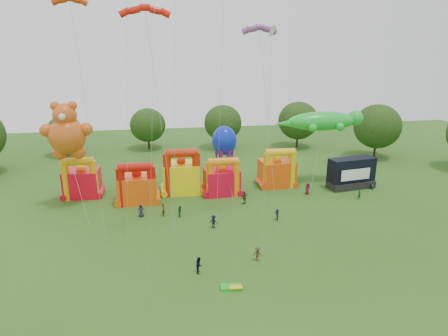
{
  "coord_description": "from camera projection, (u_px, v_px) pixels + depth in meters",
  "views": [
    {
      "loc": [
        -5.5,
        -29.78,
        21.95
      ],
      "look_at": [
        2.19,
        18.0,
        7.05
      ],
      "focal_mm": 32.0,
      "sensor_mm": 36.0,
      "label": 1
    }
  ],
  "objects": [
    {
      "name": "bouncy_castle_0",
      "position": [
        82.0,
        181.0,
        59.94
      ],
      "size": [
        5.32,
        4.39,
        6.45
      ],
      "color": "red",
      "rests_on": "ground"
    },
    {
      "name": "folded_kite_bundle",
      "position": [
        232.0,
        287.0,
        37.63
      ],
      "size": [
        2.07,
        1.21,
        0.31
      ],
      "color": "green",
      "rests_on": "ground"
    },
    {
      "name": "octopus_kite",
      "position": [
        225.0,
        147.0,
        63.01
      ],
      "size": [
        3.89,
        10.71,
        9.96
      ],
      "color": "#0C27C0",
      "rests_on": "ground"
    },
    {
      "name": "ground",
      "position": [
        232.0,
        304.0,
        35.39
      ],
      "size": [
        160.0,
        160.0,
        0.0
      ],
      "primitive_type": "plane",
      "color": "#2D5618",
      "rests_on": "ground"
    },
    {
      "name": "diamond_kites",
      "position": [
        182.0,
        98.0,
        44.18
      ],
      "size": [
        17.72,
        14.66,
        42.61
      ],
      "color": "red",
      "rests_on": "ground"
    },
    {
      "name": "bouncy_castle_3",
      "position": [
        222.0,
        180.0,
        60.96
      ],
      "size": [
        5.45,
        4.51,
        6.12
      ],
      "color": "red",
      "rests_on": "ground"
    },
    {
      "name": "stage_trailer",
      "position": [
        351.0,
        173.0,
        63.79
      ],
      "size": [
        7.89,
        4.02,
        4.91
      ],
      "color": "black",
      "rests_on": "ground"
    },
    {
      "name": "gecko_kite",
      "position": [
        318.0,
        146.0,
        62.85
      ],
      "size": [
        14.99,
        9.17,
        12.02
      ],
      "color": "green",
      "rests_on": "ground"
    },
    {
      "name": "bouncy_castle_1",
      "position": [
        137.0,
        187.0,
        57.73
      ],
      "size": [
        5.53,
        4.45,
        6.32
      ],
      "color": "#F6530D",
      "rests_on": "ground"
    },
    {
      "name": "teddy_bear_kite",
      "position": [
        72.0,
        159.0,
        53.47
      ],
      "size": [
        6.91,
        9.15,
        15.02
      ],
      "color": "#D35517",
      "rests_on": "ground"
    },
    {
      "name": "spectator_3",
      "position": [
        214.0,
        222.0,
        49.91
      ],
      "size": [
        1.26,
        1.11,
        1.69
      ],
      "primitive_type": "imported",
      "rotation": [
        0.0,
        0.0,
        2.59
      ],
      "color": "black",
      "rests_on": "ground"
    },
    {
      "name": "parafoil_kites",
      "position": [
        151.0,
        125.0,
        45.53
      ],
      "size": [
        25.23,
        10.0,
        27.99
      ],
      "color": "red",
      "rests_on": "ground"
    },
    {
      "name": "tree_ring",
      "position": [
        217.0,
        238.0,
        33.95
      ],
      "size": [
        123.61,
        125.72,
        12.07
      ],
      "color": "#352314",
      "rests_on": "ground"
    },
    {
      "name": "spectator_7",
      "position": [
        359.0,
        195.0,
        59.17
      ],
      "size": [
        0.66,
        0.58,
        1.53
      ],
      "primitive_type": "imported",
      "rotation": [
        0.0,
        0.0,
        0.46
      ],
      "color": "#183D1F",
      "rests_on": "ground"
    },
    {
      "name": "spectator_8",
      "position": [
        199.0,
        265.0,
        40.02
      ],
      "size": [
        0.79,
        0.94,
        1.72
      ],
      "primitive_type": "imported",
      "rotation": [
        0.0,
        0.0,
        1.39
      ],
      "color": "black",
      "rests_on": "ground"
    },
    {
      "name": "bouncy_castle_4",
      "position": [
        277.0,
        171.0,
        64.56
      ],
      "size": [
        5.62,
        4.65,
        6.56
      ],
      "color": "#F44E0D",
      "rests_on": "ground"
    },
    {
      "name": "spectator_2",
      "position": [
        180.0,
        211.0,
        53.24
      ],
      "size": [
        0.72,
        0.85,
        1.54
      ],
      "primitive_type": "imported",
      "rotation": [
        0.0,
        0.0,
        1.77
      ],
      "color": "#183D2A",
      "rests_on": "ground"
    },
    {
      "name": "spectator_9",
      "position": [
        257.0,
        254.0,
        42.32
      ],
      "size": [
        1.13,
        0.86,
        1.55
      ],
      "primitive_type": "imported",
      "rotation": [
        0.0,
        0.0,
        2.82
      ],
      "color": "#3F2D19",
      "rests_on": "ground"
    },
    {
      "name": "spectator_0",
      "position": [
        141.0,
        211.0,
        53.12
      ],
      "size": [
        0.88,
        0.58,
        1.79
      ],
      "primitive_type": "imported",
      "rotation": [
        0.0,
        0.0,
        0.01
      ],
      "color": "#202236",
      "rests_on": "ground"
    },
    {
      "name": "bouncy_castle_2",
      "position": [
        182.0,
        176.0,
        61.44
      ],
      "size": [
        5.79,
        4.74,
        7.31
      ],
      "color": "#FBEE0D",
      "rests_on": "ground"
    },
    {
      "name": "spectator_1",
      "position": [
        164.0,
        210.0,
        53.29
      ],
      "size": [
        0.54,
        0.73,
        1.85
      ],
      "primitive_type": "imported",
      "rotation": [
        0.0,
        0.0,
        1.42
      ],
      "color": "#542318",
      "rests_on": "ground"
    },
    {
      "name": "spectator_6",
      "position": [
        308.0,
        189.0,
        61.19
      ],
      "size": [
        0.94,
        0.65,
        1.84
      ],
      "primitive_type": "imported",
      "rotation": [
        0.0,
        0.0,
        6.35
      ],
      "color": "#59191F",
      "rests_on": "ground"
    },
    {
      "name": "spectator_4",
      "position": [
        245.0,
        198.0,
        57.43
      ],
      "size": [
        1.23,
        0.9,
        1.95
      ],
      "primitive_type": "imported",
      "rotation": [
        0.0,
        0.0,
        3.57
      ],
      "color": "#45381B",
      "rests_on": "ground"
    },
    {
      "name": "spectator_5",
      "position": [
        277.0,
        214.0,
        52.22
      ],
      "size": [
        0.48,
        1.43,
        1.54
      ],
      "primitive_type": "imported",
      "rotation": [
        0.0,
        0.0,
        4.7
      ],
      "color": "#202436",
      "rests_on": "ground"
    }
  ]
}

